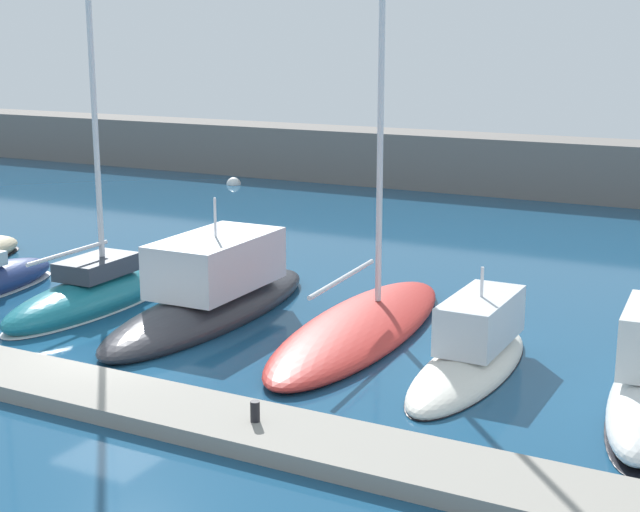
# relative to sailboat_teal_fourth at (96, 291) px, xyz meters

# --- Properties ---
(ground_plane) EXTENTS (120.00, 120.00, 0.00)m
(ground_plane) POSITION_rel_sailboat_teal_fourth_xyz_m (3.93, -3.89, -0.44)
(ground_plane) COLOR navy
(dock_pier) EXTENTS (38.16, 2.12, 0.36)m
(dock_pier) POSITION_rel_sailboat_teal_fourth_xyz_m (3.93, -6.05, -0.26)
(dock_pier) COLOR gray
(dock_pier) RESTS_ON ground_plane
(breakwater_seawall) EXTENTS (108.00, 3.58, 2.97)m
(breakwater_seawall) POSITION_rel_sailboat_teal_fourth_xyz_m (3.93, 26.97, 1.04)
(breakwater_seawall) COLOR slate
(breakwater_seawall) RESTS_ON ground_plane
(sailboat_teal_fourth) EXTENTS (2.49, 7.82, 14.85)m
(sailboat_teal_fourth) POSITION_rel_sailboat_teal_fourth_xyz_m (0.00, 0.00, 0.00)
(sailboat_teal_fourth) COLOR #19707F
(sailboat_teal_fourth) RESTS_ON ground_plane
(motorboat_charcoal_fifth) EXTENTS (2.90, 9.94, 3.95)m
(motorboat_charcoal_fifth) POSITION_rel_sailboat_teal_fourth_xyz_m (3.86, 0.79, 0.26)
(motorboat_charcoal_fifth) COLOR #2D2D33
(motorboat_charcoal_fifth) RESTS_ON ground_plane
(sailboat_red_sixth) EXTENTS (3.62, 10.62, 17.44)m
(sailboat_red_sixth) POSITION_rel_sailboat_teal_fourth_xyz_m (8.47, 1.26, -0.10)
(sailboat_red_sixth) COLOR #B72D28
(sailboat_red_sixth) RESTS_ON ground_plane
(motorboat_ivory_seventh) EXTENTS (2.00, 6.83, 2.91)m
(motorboat_ivory_seventh) POSITION_rel_sailboat_teal_fourth_xyz_m (12.19, -0.06, -0.03)
(motorboat_ivory_seventh) COLOR silver
(motorboat_ivory_seventh) RESTS_ON ground_plane
(mooring_buoy_white) EXTENTS (0.82, 0.82, 0.82)m
(mooring_buoy_white) POSITION_rel_sailboat_teal_fourth_xyz_m (-9.62, 22.43, -0.44)
(mooring_buoy_white) COLOR white
(mooring_buoy_white) RESTS_ON ground_plane
(dock_bollard) EXTENTS (0.20, 0.20, 0.44)m
(dock_bollard) POSITION_rel_sailboat_teal_fourth_xyz_m (9.56, -6.05, 0.14)
(dock_bollard) COLOR black
(dock_bollard) RESTS_ON dock_pier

